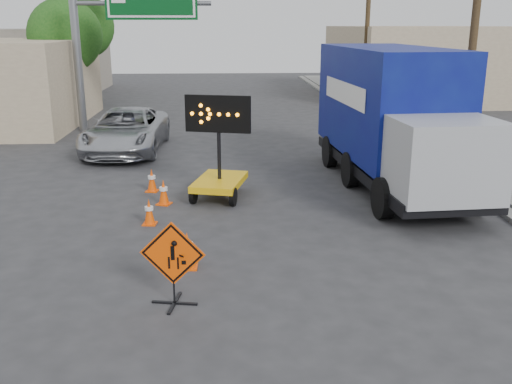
{
  "coord_description": "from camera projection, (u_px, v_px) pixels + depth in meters",
  "views": [
    {
      "loc": [
        -0.04,
        -8.46,
        4.71
      ],
      "look_at": [
        0.58,
        2.42,
        1.5
      ],
      "focal_mm": 40.0,
      "sensor_mm": 36.0,
      "label": 1
    }
  ],
  "objects": [
    {
      "name": "utility_pole_near",
      "position": [
        475.0,
        25.0,
        18.13
      ],
      "size": [
        1.8,
        0.26,
        9.0
      ],
      "color": "#46341E",
      "rests_on": "ground"
    },
    {
      "name": "cone_a",
      "position": [
        187.0,
        250.0,
        11.38
      ],
      "size": [
        0.39,
        0.39,
        0.76
      ],
      "rotation": [
        0.0,
        0.0,
        -0.02
      ],
      "color": "#FF4E05",
      "rests_on": "ground"
    },
    {
      "name": "construction_sign",
      "position": [
        173.0,
        261.0,
        9.76
      ],
      "size": [
        1.14,
        0.81,
        1.53
      ],
      "rotation": [
        0.0,
        0.0,
        -0.18
      ],
      "color": "black",
      "rests_on": "ground"
    },
    {
      "name": "ground",
      "position": [
        229.0,
        320.0,
        9.44
      ],
      "size": [
        100.0,
        100.0,
        0.0
      ],
      "primitive_type": "plane",
      "color": "#2D2D30",
      "rests_on": "ground"
    },
    {
      "name": "arrow_board",
      "position": [
        219.0,
        175.0,
        15.98
      ],
      "size": [
        1.79,
        2.26,
        2.89
      ],
      "rotation": [
        0.0,
        0.0,
        -0.25
      ],
      "color": "#F1B50D",
      "rests_on": "ground"
    },
    {
      "name": "storefront_left_far",
      "position": [
        12.0,
        61.0,
        40.55
      ],
      "size": [
        12.0,
        10.0,
        4.4
      ],
      "primitive_type": "cube",
      "color": "gray",
      "rests_on": "ground"
    },
    {
      "name": "sidewalk_right",
      "position": [
        448.0,
        138.0,
        24.3
      ],
      "size": [
        4.0,
        60.0,
        0.15
      ],
      "primitive_type": "cube",
      "color": "gray",
      "rests_on": "ground"
    },
    {
      "name": "utility_pole_far",
      "position": [
        367.0,
        25.0,
        31.54
      ],
      "size": [
        1.8,
        0.26,
        9.0
      ],
      "color": "#46341E",
      "rests_on": "ground"
    },
    {
      "name": "highway_gantry",
      "position": [
        122.0,
        16.0,
        24.96
      ],
      "size": [
        6.18,
        0.38,
        6.9
      ],
      "color": "slate",
      "rests_on": "ground"
    },
    {
      "name": "tree_left_near",
      "position": [
        65.0,
        36.0,
        28.89
      ],
      "size": [
        3.71,
        3.71,
        6.03
      ],
      "color": "#46341E",
      "rests_on": "ground"
    },
    {
      "name": "cone_c",
      "position": [
        164.0,
        192.0,
        15.43
      ],
      "size": [
        0.46,
        0.46,
        0.69
      ],
      "rotation": [
        0.0,
        0.0,
        -0.37
      ],
      "color": "#FF4E05",
      "rests_on": "ground"
    },
    {
      "name": "tree_left_far",
      "position": [
        82.0,
        26.0,
        36.38
      ],
      "size": [
        4.1,
        4.1,
        6.66
      ],
      "color": "#46341E",
      "rests_on": "ground"
    },
    {
      "name": "pickup_truck",
      "position": [
        126.0,
        130.0,
        21.81
      ],
      "size": [
        2.92,
        5.94,
        1.62
      ],
      "primitive_type": "imported",
      "rotation": [
        0.0,
        0.0,
        -0.04
      ],
      "color": "#B8BABF",
      "rests_on": "ground"
    },
    {
      "name": "cone_b",
      "position": [
        149.0,
        212.0,
        13.89
      ],
      "size": [
        0.36,
        0.36,
        0.65
      ],
      "rotation": [
        0.0,
        0.0,
        -0.11
      ],
      "color": "#FF4E05",
      "rests_on": "ground"
    },
    {
      "name": "building_right_far",
      "position": [
        417.0,
        62.0,
        38.23
      ],
      "size": [
        10.0,
        14.0,
        4.6
      ],
      "primitive_type": "cube",
      "color": "#C1AE8B",
      "rests_on": "ground"
    },
    {
      "name": "cone_d",
      "position": [
        152.0,
        180.0,
        16.64
      ],
      "size": [
        0.41,
        0.41,
        0.68
      ],
      "rotation": [
        0.0,
        0.0,
        -0.21
      ],
      "color": "#FF4E05",
      "rests_on": "ground"
    },
    {
      "name": "box_truck",
      "position": [
        393.0,
        125.0,
        16.83
      ],
      "size": [
        3.15,
        8.71,
        4.07
      ],
      "rotation": [
        0.0,
        0.0,
        0.06
      ],
      "color": "black",
      "rests_on": "ground"
    },
    {
      "name": "curb_right",
      "position": [
        394.0,
        138.0,
        24.18
      ],
      "size": [
        0.4,
        60.0,
        0.12
      ],
      "primitive_type": "cube",
      "color": "gray",
      "rests_on": "ground"
    }
  ]
}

